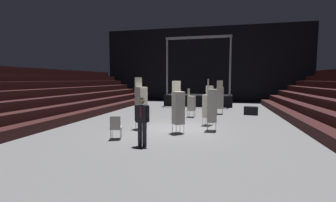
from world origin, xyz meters
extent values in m
cube|color=slate|center=(0.00, 0.00, -0.05)|extent=(22.00, 30.00, 0.10)
cube|color=black|center=(0.00, 15.00, 4.00)|extent=(22.00, 0.30, 8.00)
cube|color=black|center=(-6.12, 1.00, 0.23)|extent=(0.75, 24.00, 0.45)
cube|color=black|center=(-6.88, 1.00, 0.68)|extent=(0.75, 24.00, 0.45)
cube|color=black|center=(-7.62, 1.00, 1.12)|extent=(0.75, 24.00, 0.45)
cube|color=black|center=(-8.38, 1.00, 1.57)|extent=(0.75, 24.00, 0.45)
cube|color=black|center=(-9.12, 1.00, 2.02)|extent=(0.75, 24.00, 0.45)
cube|color=black|center=(-9.88, 1.00, 2.48)|extent=(0.75, 24.00, 0.45)
cube|color=black|center=(-10.62, 1.00, 2.93)|extent=(0.75, 24.00, 0.45)
cube|color=black|center=(6.12, 1.00, 0.23)|extent=(0.75, 24.00, 0.45)
cube|color=black|center=(6.88, 1.00, 0.68)|extent=(0.75, 24.00, 0.45)
cube|color=black|center=(0.00, 10.60, 0.49)|extent=(5.95, 2.51, 0.98)
cylinder|color=#9EA0A8|center=(-2.72, 9.59, 3.47)|extent=(0.16, 0.16, 4.98)
cylinder|color=#9EA0A8|center=(2.72, 9.59, 3.47)|extent=(0.16, 0.16, 4.98)
cube|color=#9EA0A8|center=(0.00, 9.59, 5.96)|extent=(5.65, 0.20, 0.20)
cylinder|color=black|center=(-2.47, 9.59, 5.74)|extent=(0.18, 0.18, 0.22)
cylinder|color=black|center=(-0.82, 9.59, 5.74)|extent=(0.18, 0.18, 0.22)
cylinder|color=black|center=(0.82, 9.59, 5.74)|extent=(0.18, 0.18, 0.22)
cylinder|color=black|center=(2.47, 9.59, 5.74)|extent=(0.18, 0.18, 0.22)
cylinder|color=black|center=(-0.49, -3.12, 0.43)|extent=(0.15, 0.15, 0.86)
cylinder|color=black|center=(-0.67, -3.10, 0.43)|extent=(0.15, 0.15, 0.86)
cube|color=silver|center=(-0.59, -3.17, 1.17)|extent=(0.19, 0.12, 0.61)
cube|color=black|center=(-0.58, -3.11, 1.17)|extent=(0.42, 0.27, 0.61)
cube|color=maroon|center=(-0.59, -3.22, 1.24)|extent=(0.06, 0.02, 0.39)
cylinder|color=black|center=(-0.35, -3.13, 1.18)|extent=(0.11, 0.11, 0.56)
cylinder|color=black|center=(-0.81, -3.08, 1.18)|extent=(0.11, 0.11, 0.56)
sphere|color=#936B4C|center=(-0.58, -3.11, 1.61)|extent=(0.20, 0.20, 0.20)
sphere|color=black|center=(-0.58, -3.11, 1.67)|extent=(0.17, 0.17, 0.17)
cylinder|color=#B2B5BA|center=(1.54, 1.10, 0.20)|extent=(0.02, 0.02, 0.40)
cylinder|color=#B2B5BA|center=(1.18, 1.23, 0.20)|extent=(0.02, 0.02, 0.40)
cylinder|color=#B2B5BA|center=(1.67, 1.46, 0.20)|extent=(0.02, 0.02, 0.40)
cylinder|color=#B2B5BA|center=(1.31, 1.59, 0.20)|extent=(0.02, 0.02, 0.40)
cube|color=#B7B2A3|center=(1.43, 1.34, 0.44)|extent=(0.56, 0.56, 0.08)
cube|color=#B7B2A3|center=(1.43, 1.34, 0.53)|extent=(0.56, 0.56, 0.08)
cube|color=#B7B2A3|center=(1.43, 1.34, 0.61)|extent=(0.56, 0.56, 0.08)
cube|color=#B7B2A3|center=(1.43, 1.34, 0.70)|extent=(0.56, 0.56, 0.08)
cube|color=#B7B2A3|center=(1.43, 1.34, 0.78)|extent=(0.56, 0.56, 0.08)
cube|color=#B7B2A3|center=(1.43, 1.34, 0.87)|extent=(0.56, 0.56, 0.08)
cube|color=#B7B2A3|center=(1.43, 1.34, 0.95)|extent=(0.56, 0.56, 0.08)
cube|color=#B7B2A3|center=(1.43, 1.34, 1.04)|extent=(0.56, 0.56, 0.08)
cube|color=#B7B2A3|center=(1.43, 1.34, 1.12)|extent=(0.56, 0.56, 0.08)
cube|color=#B7B2A3|center=(1.43, 1.34, 1.21)|extent=(0.56, 0.56, 0.08)
cube|color=#B7B2A3|center=(1.43, 1.34, 1.29)|extent=(0.56, 0.56, 0.08)
cube|color=#B7B2A3|center=(1.43, 1.34, 1.38)|extent=(0.56, 0.56, 0.08)
cube|color=#B7B2A3|center=(1.43, 1.34, 1.46)|extent=(0.56, 0.56, 0.08)
cube|color=#B7B2A3|center=(1.43, 1.34, 1.55)|extent=(0.56, 0.56, 0.08)
cube|color=#B7B2A3|center=(1.49, 1.53, 1.82)|extent=(0.40, 0.18, 0.46)
cylinder|color=#B2B5BA|center=(0.53, -0.80, 0.20)|extent=(0.02, 0.02, 0.40)
cylinder|color=#B2B5BA|center=(0.23, -1.03, 0.20)|extent=(0.02, 0.02, 0.40)
cylinder|color=#B2B5BA|center=(0.30, -0.50, 0.20)|extent=(0.02, 0.02, 0.40)
cylinder|color=#B2B5BA|center=(0.00, -0.73, 0.20)|extent=(0.02, 0.02, 0.40)
cube|color=#B7B2A3|center=(0.27, -0.76, 0.44)|extent=(0.62, 0.62, 0.08)
cube|color=#B7B2A3|center=(0.27, -0.76, 0.53)|extent=(0.62, 0.62, 0.08)
cube|color=#B7B2A3|center=(0.27, -0.76, 0.61)|extent=(0.62, 0.62, 0.08)
cube|color=#B7B2A3|center=(0.27, -0.76, 0.70)|extent=(0.62, 0.62, 0.08)
cube|color=#B7B2A3|center=(0.27, -0.76, 0.78)|extent=(0.62, 0.62, 0.08)
cube|color=#B7B2A3|center=(0.27, -0.76, 0.87)|extent=(0.62, 0.62, 0.08)
cube|color=#B7B2A3|center=(0.27, -0.76, 0.95)|extent=(0.62, 0.62, 0.08)
cube|color=#B7B2A3|center=(0.27, -0.76, 1.04)|extent=(0.62, 0.62, 0.08)
cube|color=#B7B2A3|center=(0.27, -0.76, 1.12)|extent=(0.62, 0.62, 0.08)
cube|color=#B7B2A3|center=(0.27, -0.76, 1.21)|extent=(0.62, 0.62, 0.08)
cube|color=#B7B2A3|center=(0.27, -0.76, 1.29)|extent=(0.62, 0.62, 0.08)
cube|color=#B7B2A3|center=(0.27, -0.76, 1.38)|extent=(0.62, 0.62, 0.08)
cube|color=#B7B2A3|center=(0.27, -0.76, 1.46)|extent=(0.62, 0.62, 0.08)
cube|color=#B7B2A3|center=(0.27, -0.76, 1.55)|extent=(0.62, 0.62, 0.08)
cube|color=#B7B2A3|center=(0.27, -0.76, 1.63)|extent=(0.62, 0.62, 0.08)
cube|color=#B7B2A3|center=(0.27, -0.76, 1.72)|extent=(0.62, 0.62, 0.08)
cube|color=#B7B2A3|center=(0.27, -0.76, 1.80)|extent=(0.62, 0.62, 0.08)
cube|color=#B7B2A3|center=(0.15, -0.61, 2.08)|extent=(0.35, 0.29, 0.46)
cylinder|color=#B2B5BA|center=(1.88, 0.26, 0.20)|extent=(0.02, 0.02, 0.40)
cylinder|color=#B2B5BA|center=(1.89, -0.12, 0.20)|extent=(0.02, 0.02, 0.40)
cylinder|color=#B2B5BA|center=(1.50, 0.25, 0.20)|extent=(0.02, 0.02, 0.40)
cylinder|color=#B2B5BA|center=(1.51, -0.13, 0.20)|extent=(0.02, 0.02, 0.40)
cube|color=#B7B2A3|center=(1.70, 0.07, 0.44)|extent=(0.45, 0.45, 0.08)
cube|color=#B7B2A3|center=(1.70, 0.07, 0.53)|extent=(0.45, 0.45, 0.08)
cube|color=#B7B2A3|center=(1.70, 0.07, 0.61)|extent=(0.45, 0.45, 0.08)
cube|color=#B7B2A3|center=(1.70, 0.07, 0.70)|extent=(0.45, 0.45, 0.08)
cube|color=#B7B2A3|center=(1.70, 0.07, 0.78)|extent=(0.45, 0.45, 0.08)
cube|color=#B7B2A3|center=(1.70, 0.07, 0.87)|extent=(0.45, 0.45, 0.08)
cube|color=#B7B2A3|center=(1.70, 0.07, 0.95)|extent=(0.45, 0.45, 0.08)
cube|color=#B7B2A3|center=(1.70, 0.07, 1.04)|extent=(0.45, 0.45, 0.08)
cube|color=#B7B2A3|center=(1.70, 0.07, 1.12)|extent=(0.45, 0.45, 0.08)
cube|color=#B7B2A3|center=(1.70, 0.07, 1.21)|extent=(0.45, 0.45, 0.08)
cube|color=#B7B2A3|center=(1.70, 0.07, 1.29)|extent=(0.45, 0.45, 0.08)
cube|color=#B7B2A3|center=(1.70, 0.07, 1.38)|extent=(0.45, 0.45, 0.08)
cube|color=#B7B2A3|center=(1.70, 0.07, 1.46)|extent=(0.45, 0.45, 0.08)
cube|color=#B7B2A3|center=(1.70, 0.07, 1.55)|extent=(0.45, 0.45, 0.08)
cube|color=#B7B2A3|center=(1.70, 0.07, 1.63)|extent=(0.45, 0.45, 0.08)
cube|color=#B7B2A3|center=(1.70, 0.07, 1.72)|extent=(0.45, 0.45, 0.08)
cube|color=#B7B2A3|center=(1.70, 0.07, 1.80)|extent=(0.45, 0.45, 0.08)
cube|color=#B7B2A3|center=(1.70, 0.07, 1.89)|extent=(0.45, 0.45, 0.08)
cube|color=#B7B2A3|center=(1.50, 0.06, 2.16)|extent=(0.06, 0.41, 0.46)
cylinder|color=#B2B5BA|center=(-1.37, -0.21, 0.20)|extent=(0.02, 0.02, 0.40)
cylinder|color=#B2B5BA|center=(-1.57, -0.53, 0.20)|extent=(0.02, 0.02, 0.40)
cylinder|color=#B2B5BA|center=(-1.70, -0.01, 0.20)|extent=(0.02, 0.02, 0.40)
cylinder|color=#B2B5BA|center=(-1.89, -0.34, 0.20)|extent=(0.02, 0.02, 0.40)
cube|color=#B7B2A3|center=(-1.63, -0.27, 0.44)|extent=(0.60, 0.60, 0.08)
cube|color=#B7B2A3|center=(-1.63, -0.27, 0.53)|extent=(0.60, 0.60, 0.08)
cube|color=#B7B2A3|center=(-1.63, -0.27, 0.61)|extent=(0.60, 0.60, 0.08)
cube|color=#B7B2A3|center=(-1.63, -0.27, 0.70)|extent=(0.60, 0.60, 0.08)
cube|color=#B7B2A3|center=(-1.63, -0.27, 0.78)|extent=(0.60, 0.60, 0.08)
cube|color=#B7B2A3|center=(-1.63, -0.27, 0.87)|extent=(0.60, 0.60, 0.08)
cube|color=#B7B2A3|center=(-1.63, -0.27, 0.95)|extent=(0.60, 0.60, 0.08)
cube|color=#B7B2A3|center=(-1.63, -0.27, 1.04)|extent=(0.60, 0.60, 0.08)
cube|color=#B7B2A3|center=(-1.63, -0.27, 1.12)|extent=(0.60, 0.60, 0.08)
cube|color=#B7B2A3|center=(-1.63, -0.27, 1.21)|extent=(0.60, 0.60, 0.08)
cube|color=#B7B2A3|center=(-1.63, -0.27, 1.29)|extent=(0.60, 0.60, 0.08)
cube|color=#B7B2A3|center=(-1.63, -0.27, 1.38)|extent=(0.60, 0.60, 0.08)
cube|color=#B7B2A3|center=(-1.63, -0.27, 1.46)|extent=(0.60, 0.60, 0.08)
cube|color=#B7B2A3|center=(-1.63, -0.27, 1.55)|extent=(0.60, 0.60, 0.08)
cube|color=#B7B2A3|center=(-1.63, -0.27, 1.63)|extent=(0.60, 0.60, 0.08)
cube|color=#B7B2A3|center=(-1.63, -0.27, 1.72)|extent=(0.60, 0.60, 0.08)
cube|color=#B7B2A3|center=(-1.63, -0.27, 1.80)|extent=(0.60, 0.60, 0.08)
cube|color=#B7B2A3|center=(-1.63, -0.27, 1.89)|extent=(0.60, 0.60, 0.08)
cube|color=#B7B2A3|center=(-1.63, -0.27, 1.97)|extent=(0.60, 0.60, 0.08)
cube|color=#B7B2A3|center=(-1.80, -0.17, 2.25)|extent=(0.25, 0.37, 0.46)
cylinder|color=#B2B5BA|center=(2.19, 5.41, 0.20)|extent=(0.02, 0.02, 0.40)
cylinder|color=#B2B5BA|center=(1.81, 5.35, 0.20)|extent=(0.02, 0.02, 0.40)
cylinder|color=#B2B5BA|center=(2.14, 5.78, 0.20)|extent=(0.02, 0.02, 0.40)
cylinder|color=#B2B5BA|center=(1.76, 5.73, 0.20)|extent=(0.02, 0.02, 0.40)
cube|color=#B7B2A3|center=(1.98, 5.57, 0.44)|extent=(0.50, 0.50, 0.08)
cube|color=#B7B2A3|center=(1.98, 5.57, 0.53)|extent=(0.50, 0.50, 0.08)
cube|color=#B7B2A3|center=(1.98, 5.57, 0.61)|extent=(0.50, 0.50, 0.08)
cube|color=#B7B2A3|center=(1.98, 5.57, 0.70)|extent=(0.50, 0.50, 0.08)
cube|color=#B7B2A3|center=(1.98, 5.57, 0.78)|extent=(0.50, 0.50, 0.08)
cube|color=#B7B2A3|center=(1.98, 5.57, 0.87)|extent=(0.50, 0.50, 0.08)
cube|color=#B7B2A3|center=(1.98, 5.57, 0.95)|extent=(0.50, 0.50, 0.08)
cube|color=#B7B2A3|center=(1.98, 5.57, 1.04)|extent=(0.50, 0.50, 0.08)
cube|color=#B7B2A3|center=(1.98, 5.57, 1.12)|extent=(0.50, 0.50, 0.08)
cube|color=#B7B2A3|center=(1.98, 5.57, 1.21)|extent=(0.50, 0.50, 0.08)
cube|color=#B7B2A3|center=(1.98, 5.57, 1.29)|extent=(0.50, 0.50, 0.08)
cube|color=#B7B2A3|center=(1.98, 5.57, 1.38)|extent=(0.50, 0.50, 0.08)
cube|color=#B7B2A3|center=(1.98, 5.57, 1.46)|extent=(0.50, 0.50, 0.08)
cube|color=#B7B2A3|center=(1.98, 5.57, 1.55)|extent=(0.50, 0.50, 0.08)
cube|color=#B7B2A3|center=(1.98, 5.57, 1.63)|extent=(0.50, 0.50, 0.08)
cube|color=#B7B2A3|center=(1.98, 5.57, 1.72)|extent=(0.50, 0.50, 0.08)
cube|color=#B7B2A3|center=(1.98, 5.57, 1.80)|extent=(0.50, 0.50, 0.08)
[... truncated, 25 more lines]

